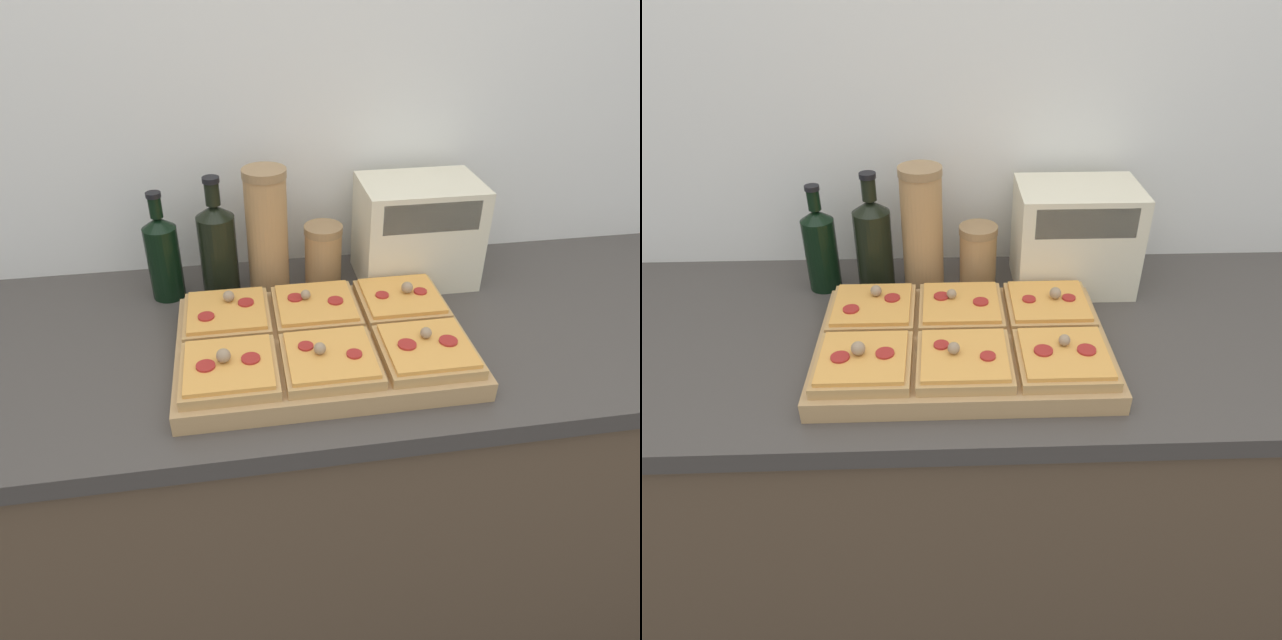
% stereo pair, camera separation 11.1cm
% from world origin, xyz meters
% --- Properties ---
extents(wall_back, '(6.00, 0.06, 2.50)m').
position_xyz_m(wall_back, '(0.00, 0.67, 1.25)').
color(wall_back, silver).
rests_on(wall_back, ground_plane).
extents(kitchen_counter, '(2.63, 0.67, 0.90)m').
position_xyz_m(kitchen_counter, '(0.00, 0.32, 0.45)').
color(kitchen_counter, brown).
rests_on(kitchen_counter, ground_plane).
extents(cutting_board, '(0.56, 0.37, 0.04)m').
position_xyz_m(cutting_board, '(-0.02, 0.24, 0.92)').
color(cutting_board, tan).
rests_on(cutting_board, kitchen_counter).
extents(pizza_slice_back_left, '(0.17, 0.17, 0.05)m').
position_xyz_m(pizza_slice_back_left, '(-0.20, 0.33, 0.96)').
color(pizza_slice_back_left, tan).
rests_on(pizza_slice_back_left, cutting_board).
extents(pizza_slice_back_center, '(0.17, 0.17, 0.05)m').
position_xyz_m(pizza_slice_back_center, '(-0.02, 0.33, 0.96)').
color(pizza_slice_back_center, tan).
rests_on(pizza_slice_back_center, cutting_board).
extents(pizza_slice_back_right, '(0.17, 0.17, 0.05)m').
position_xyz_m(pizza_slice_back_right, '(0.16, 0.33, 0.96)').
color(pizza_slice_back_right, tan).
rests_on(pizza_slice_back_right, cutting_board).
extents(pizza_slice_front_left, '(0.17, 0.17, 0.05)m').
position_xyz_m(pizza_slice_front_left, '(-0.20, 0.15, 0.96)').
color(pizza_slice_front_left, tan).
rests_on(pizza_slice_front_left, cutting_board).
extents(pizza_slice_front_center, '(0.17, 0.17, 0.05)m').
position_xyz_m(pizza_slice_front_center, '(-0.02, 0.15, 0.96)').
color(pizza_slice_front_center, tan).
rests_on(pizza_slice_front_center, cutting_board).
extents(pizza_slice_front_right, '(0.17, 0.17, 0.05)m').
position_xyz_m(pizza_slice_front_right, '(0.16, 0.15, 0.96)').
color(pizza_slice_front_right, tan).
rests_on(pizza_slice_front_right, cutting_board).
extents(olive_oil_bottle, '(0.07, 0.07, 0.25)m').
position_xyz_m(olive_oil_bottle, '(-0.33, 0.51, 1.00)').
color(olive_oil_bottle, black).
rests_on(olive_oil_bottle, kitchen_counter).
extents(wine_bottle, '(0.08, 0.08, 0.27)m').
position_xyz_m(wine_bottle, '(-0.21, 0.51, 1.01)').
color(wine_bottle, black).
rests_on(wine_bottle, kitchen_counter).
extents(grain_jar_tall, '(0.10, 0.10, 0.28)m').
position_xyz_m(grain_jar_tall, '(-0.10, 0.51, 1.05)').
color(grain_jar_tall, '#AD7F4C').
rests_on(grain_jar_tall, kitchen_counter).
extents(grain_jar_short, '(0.09, 0.09, 0.15)m').
position_xyz_m(grain_jar_short, '(0.03, 0.51, 0.98)').
color(grain_jar_short, '#AD7F4C').
rests_on(grain_jar_short, kitchen_counter).
extents(toaster_oven, '(0.29, 0.19, 0.24)m').
position_xyz_m(toaster_oven, '(0.25, 0.51, 1.02)').
color(toaster_oven, beige).
rests_on(toaster_oven, kitchen_counter).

